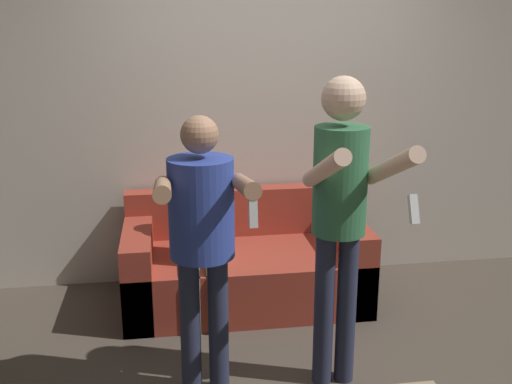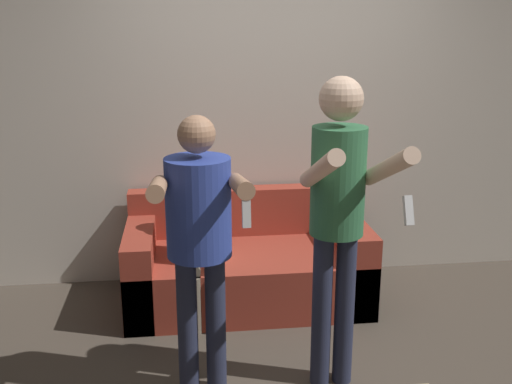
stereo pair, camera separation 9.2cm
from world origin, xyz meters
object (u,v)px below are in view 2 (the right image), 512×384
couch (246,265)px  person_seated (201,233)px  person_standing_right (339,203)px  person_standing_left (199,227)px

couch → person_seated: size_ratio=1.54×
couch → person_standing_right: bearing=-72.4°
couch → person_seated: (-0.33, -0.21, 0.34)m
person_standing_left → person_standing_right: (0.73, -0.01, 0.10)m
person_standing_left → person_standing_right: 0.74m
couch → person_seated: 0.51m
couch → person_seated: bearing=-148.0°
person_standing_right → person_seated: bearing=126.4°
couch → person_standing_left: 1.39m
person_seated → couch: bearing=32.0°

